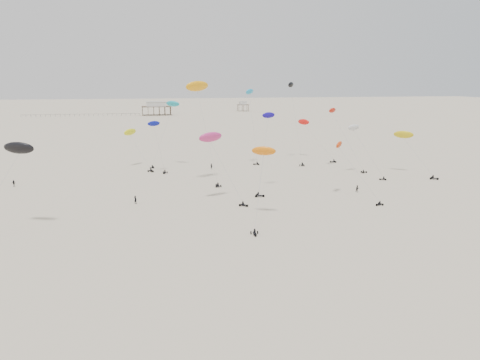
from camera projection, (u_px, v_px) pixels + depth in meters
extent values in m
plane|color=beige|center=(189.00, 141.00, 196.80)|extent=(900.00, 900.00, 0.00)
cube|color=brown|center=(156.00, 107.00, 337.45)|extent=(21.00, 13.00, 0.30)
cube|color=silver|center=(156.00, 104.00, 337.08)|extent=(14.00, 8.40, 3.20)
cube|color=#B2B2AD|center=(156.00, 102.00, 336.71)|extent=(15.00, 9.00, 0.30)
cube|color=brown|center=(243.00, 105.00, 379.66)|extent=(9.00, 7.00, 0.30)
cube|color=silver|center=(243.00, 103.00, 379.37)|extent=(5.60, 4.20, 2.40)
cube|color=#B2B2AD|center=(243.00, 101.00, 379.09)|extent=(6.00, 4.50, 0.30)
cube|color=black|center=(82.00, 114.00, 328.61)|extent=(80.00, 0.10, 0.10)
cylinder|color=gray|center=(259.00, 191.00, 82.51)|extent=(0.03, 0.03, 15.87)
ellipsoid|color=orange|center=(264.00, 151.00, 86.68)|extent=(4.97, 3.59, 2.27)
cylinder|color=gray|center=(296.00, 124.00, 144.48)|extent=(0.03, 0.03, 25.99)
ellipsoid|color=black|center=(291.00, 85.00, 148.33)|extent=(3.40, 3.84, 1.87)
cylinder|color=gray|center=(358.00, 174.00, 100.20)|extent=(0.03, 0.03, 15.51)
ellipsoid|color=red|center=(339.00, 145.00, 103.71)|extent=(3.30, 3.85, 1.83)
cylinder|color=gray|center=(159.00, 149.00, 128.82)|extent=(0.03, 0.03, 12.79)
ellipsoid|color=#0B1499|center=(154.00, 124.00, 128.42)|extent=(3.82, 2.45, 1.78)
cylinder|color=gray|center=(140.00, 152.00, 134.91)|extent=(0.03, 0.03, 14.61)
ellipsoid|color=yellow|center=(130.00, 132.00, 138.24)|extent=(4.81, 5.28, 2.54)
cylinder|color=gray|center=(418.00, 157.00, 125.65)|extent=(0.03, 0.03, 14.44)
ellipsoid|color=gold|center=(404.00, 135.00, 129.54)|extent=(5.62, 5.13, 2.68)
cylinder|color=gray|center=(264.00, 155.00, 106.06)|extent=(0.03, 0.03, 18.32)
ellipsoid|color=#180B99|center=(269.00, 115.00, 108.43)|extent=(3.44, 1.89, 1.61)
cylinder|color=gray|center=(253.00, 129.00, 140.69)|extent=(0.03, 0.03, 20.64)
ellipsoid|color=#1C9BD5|center=(250.00, 92.00, 139.01)|extent=(4.07, 4.39, 2.08)
cylinder|color=gray|center=(368.00, 153.00, 124.70)|extent=(0.03, 0.03, 16.27)
ellipsoid|color=silver|center=(354.00, 127.00, 128.42)|extent=(4.46, 2.98, 2.07)
cylinder|color=gray|center=(348.00, 141.00, 132.96)|extent=(0.03, 0.03, 19.61)
ellipsoid|color=red|center=(332.00, 110.00, 135.76)|extent=(3.59, 3.25, 1.74)
cylinder|color=gray|center=(318.00, 142.00, 150.74)|extent=(0.03, 0.03, 17.21)
ellipsoid|color=red|center=(304.00, 122.00, 155.02)|extent=(3.76, 4.44, 2.13)
cylinder|color=gray|center=(227.00, 172.00, 97.27)|extent=(0.03, 0.03, 14.79)
ellipsoid|color=#CC307D|center=(210.00, 137.00, 98.40)|extent=(6.22, 4.79, 2.83)
cylinder|color=gray|center=(207.00, 137.00, 113.54)|extent=(0.03, 0.03, 23.12)
ellipsoid|color=#FFA50D|center=(197.00, 86.00, 113.57)|extent=(7.32, 6.16, 3.31)
cylinder|color=gray|center=(163.00, 136.00, 137.09)|extent=(0.03, 0.03, 18.41)
ellipsoid|color=#18A3B8|center=(173.00, 104.00, 136.95)|extent=(4.92, 4.51, 2.26)
ellipsoid|color=black|center=(19.00, 148.00, 79.74)|extent=(6.03, 4.12, 2.77)
imported|color=black|center=(136.00, 204.00, 98.01)|extent=(0.90, 0.88, 2.05)
imported|color=black|center=(357.00, 192.00, 107.99)|extent=(0.94, 0.55, 1.91)
imported|color=black|center=(14.00, 187.00, 113.61)|extent=(1.18, 0.70, 1.93)
imported|color=black|center=(211.00, 169.00, 135.79)|extent=(0.85, 0.75, 1.94)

